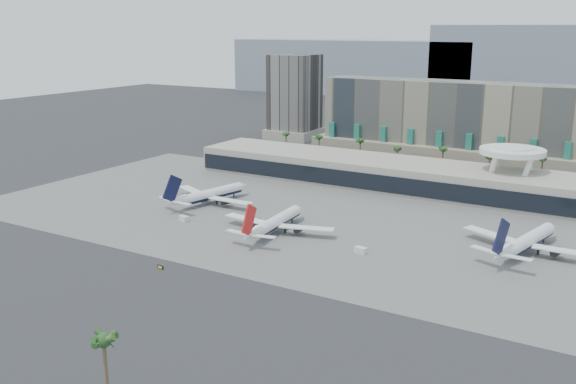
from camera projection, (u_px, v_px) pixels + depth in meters
The scene contains 15 objects.
ground at pixel (236, 261), 193.77m from camera, with size 900.00×900.00×0.00m, color #232326.
apron_pad at pixel (321, 216), 239.60m from camera, with size 260.00×130.00×0.06m, color #5B5B59.
mountain_ridge at pixel (569, 72), 564.24m from camera, with size 680.00×60.00×70.00m.
hotel at pixel (446, 131), 329.98m from camera, with size 140.00×30.00×42.00m.
office_tower at pixel (295, 102), 401.47m from camera, with size 30.00×30.00×52.00m.
terminal at pixel (379, 172), 283.68m from camera, with size 170.00×32.50×14.50m.
saucer_structure at pixel (512, 155), 258.73m from camera, with size 26.00×26.00×21.89m.
palm_row at pixel (421, 151), 308.53m from camera, with size 157.80×2.80×13.10m.
airliner_left at pixel (210, 194), 256.11m from camera, with size 41.27×42.90×15.00m.
airliner_centre at pixel (275, 222), 219.84m from camera, with size 41.82×43.15×14.89m.
airliner_right at pixel (527, 241), 199.77m from camera, with size 43.41×45.13×15.78m.
service_vehicle_a at pixel (184, 219), 233.46m from camera, with size 4.02×1.96×1.96m, color silver.
service_vehicle_b at pixel (361, 250), 200.50m from camera, with size 3.77×2.15×1.94m, color silver.
taxiway_sign at pixel (160, 267), 187.72m from camera, with size 2.42×0.71×1.09m.
near_palm_b at pixel (104, 348), 114.90m from camera, with size 6.00×6.00×15.94m.
Camera 1 is at (106.26, -148.96, 68.95)m, focal length 40.00 mm.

